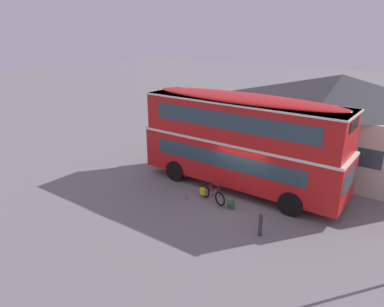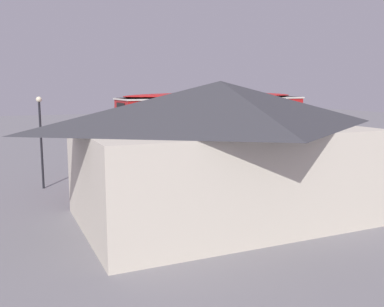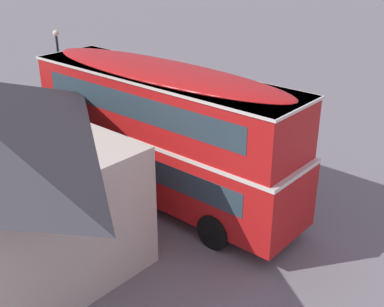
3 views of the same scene
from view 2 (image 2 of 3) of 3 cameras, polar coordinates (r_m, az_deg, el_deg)
ground_plane at (r=24.19m, az=0.09°, el=-3.33°), size 120.00×120.00×0.00m
double_decker_bus at (r=23.18m, az=2.71°, el=2.75°), size 10.34×2.73×4.79m
touring_bicycle at (r=25.51m, az=1.21°, el=-1.84°), size 1.72×0.65×1.02m
backpack_on_ground at (r=25.17m, az=-1.24°, el=-2.23°), size 0.33×0.32×0.52m
water_bottle_red_squeeze at (r=26.54m, az=2.48°, el=-2.00°), size 0.07×0.07×0.23m
water_bottle_green_metal at (r=25.69m, az=-0.72°, el=-2.32°), size 0.06×0.06×0.26m
pub_building at (r=16.53m, az=3.68°, el=0.50°), size 10.80×7.23×5.31m
street_lamp at (r=22.71m, az=-19.35°, el=2.66°), size 0.28×0.28×4.61m
kerb_bollard at (r=25.54m, az=-6.59°, el=-1.59°), size 0.16×0.16×0.97m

